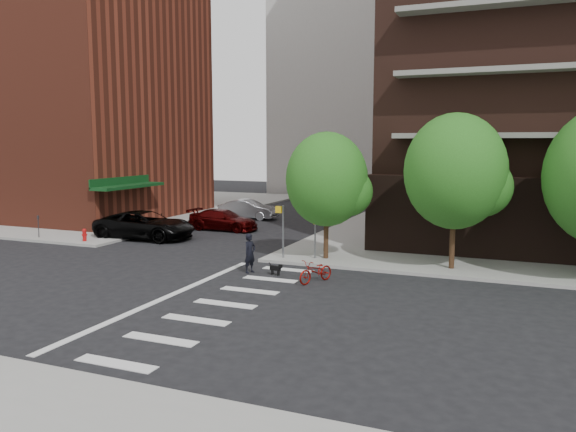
{
  "coord_description": "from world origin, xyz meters",
  "views": [
    {
      "loc": [
        12.59,
        -17.4,
        5.8
      ],
      "look_at": [
        3.0,
        6.0,
        2.5
      ],
      "focal_mm": 35.0,
      "sensor_mm": 36.0,
      "label": 1
    }
  ],
  "objects": [
    {
      "name": "scooter",
      "position": [
        4.99,
        4.22,
        0.49
      ],
      "size": [
        1.36,
        1.99,
        0.99
      ],
      "primitive_type": "imported",
      "rotation": [
        0.0,
        0.0,
        -0.42
      ],
      "color": "maroon",
      "rests_on": "ground"
    },
    {
      "name": "midrise_nw",
      "position": [
        -22.0,
        18.0,
        10.15
      ],
      "size": [
        21.4,
        15.5,
        20.0
      ],
      "color": "maroon",
      "rests_on": "sidewalk_nw"
    },
    {
      "name": "sidewalk_nw",
      "position": [
        -24.5,
        23.5,
        0.07
      ],
      "size": [
        31.0,
        33.0,
        0.15
      ],
      "primitive_type": "cube",
      "color": "gray",
      "rests_on": "ground"
    },
    {
      "name": "parked_car_black",
      "position": [
        -8.2,
        10.46,
        0.85
      ],
      "size": [
        3.21,
        6.3,
        1.7
      ],
      "primitive_type": "imported",
      "rotation": [
        0.0,
        0.0,
        1.64
      ],
      "color": "black",
      "rests_on": "ground"
    },
    {
      "name": "dog",
      "position": [
        2.92,
        4.8,
        0.32
      ],
      "size": [
        0.61,
        0.25,
        0.51
      ],
      "rotation": [
        0.0,
        0.0,
        -0.19
      ],
      "color": "black",
      "rests_on": "ground"
    },
    {
      "name": "parked_car_silver",
      "position": [
        -6.48,
        21.01,
        0.75
      ],
      "size": [
        1.78,
        4.6,
        1.49
      ],
      "primitive_type": "imported",
      "rotation": [
        0.0,
        0.0,
        1.61
      ],
      "color": "#989AA0",
      "rests_on": "ground"
    },
    {
      "name": "ground",
      "position": [
        0.0,
        0.0,
        0.0
      ],
      "size": [
        120.0,
        120.0,
        0.0
      ],
      "primitive_type": "plane",
      "color": "black",
      "rests_on": "ground"
    },
    {
      "name": "crosswalk",
      "position": [
        2.21,
        -0.0,
        0.01
      ],
      "size": [
        3.85,
        13.0,
        0.01
      ],
      "color": "silver",
      "rests_on": "ground"
    },
    {
      "name": "dog_walker",
      "position": [
        1.64,
        4.82,
        0.89
      ],
      "size": [
        0.74,
        0.59,
        1.78
      ],
      "primitive_type": "imported",
      "rotation": [
        0.0,
        0.0,
        1.29
      ],
      "color": "black",
      "rests_on": "ground"
    },
    {
      "name": "fire_hydrant",
      "position": [
        -10.5,
        7.8,
        0.55
      ],
      "size": [
        0.24,
        0.24,
        0.73
      ],
      "color": "#A50C0C",
      "rests_on": "sidewalk_nw"
    },
    {
      "name": "parked_car_maroon",
      "position": [
        -5.5,
        15.3,
        0.7
      ],
      "size": [
        2.02,
        4.83,
        1.39
      ],
      "primitive_type": "imported",
      "rotation": [
        0.0,
        0.0,
        1.56
      ],
      "color": "#390404",
      "rests_on": "ground"
    },
    {
      "name": "parking_meter",
      "position": [
        -14.0,
        7.8,
        0.96
      ],
      "size": [
        0.1,
        0.08,
        1.32
      ],
      "color": "black",
      "rests_on": "sidewalk_nw"
    },
    {
      "name": "tree_a",
      "position": [
        4.0,
        8.5,
        4.04
      ],
      "size": [
        4.0,
        4.0,
        5.9
      ],
      "color": "#301E11",
      "rests_on": "sidewalk_ne"
    },
    {
      "name": "pedestrian_signal",
      "position": [
        2.32,
        7.92,
        1.85
      ],
      "size": [
        2.18,
        0.67,
        2.6
      ],
      "color": "slate",
      "rests_on": "sidewalk_ne"
    },
    {
      "name": "tree_b",
      "position": [
        10.0,
        8.5,
        4.54
      ],
      "size": [
        4.5,
        4.5,
        6.65
      ],
      "color": "#301E11",
      "rests_on": "sidewalk_ne"
    }
  ]
}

